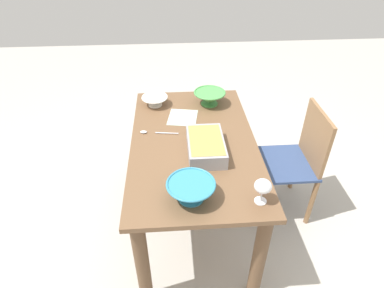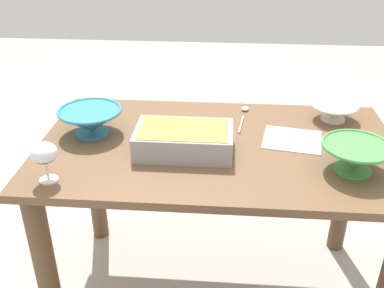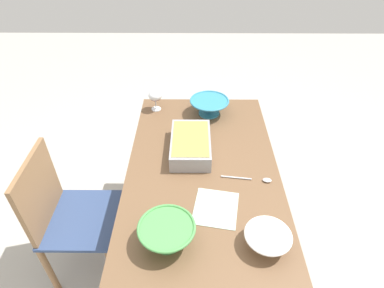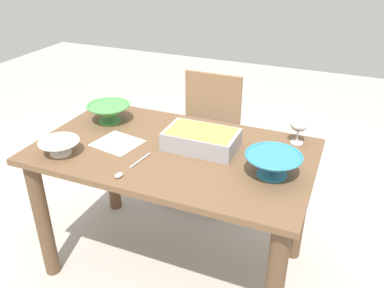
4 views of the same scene
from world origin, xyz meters
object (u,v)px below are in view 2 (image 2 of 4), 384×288
Objects in this scene: casserole_dish at (184,139)px; mixing_bowl at (334,111)px; dining_table at (217,177)px; napkin at (292,140)px; serving_bowl at (91,120)px; wine_glass at (44,155)px; small_bowl at (355,156)px; serving_spoon at (244,114)px.

mixing_bowl is (0.60, 0.32, -0.01)m from casserole_dish.
napkin is (0.28, 0.05, 0.15)m from dining_table.
wine_glass is at bearing -97.94° from serving_bowl.
dining_table is at bearing 161.55° from small_bowl.
serving_bowl is at bearing -179.65° from napkin.
dining_table is 7.02× the size of mixing_bowl.
dining_table is 5.37× the size of serving_spoon.
wine_glass is at bearing -139.10° from serving_spoon.
serving_spoon reaches higher than napkin.
dining_table is at bearing 27.75° from casserole_dish.
serving_bowl is at bearing 174.29° from dining_table.
wine_glass reaches higher than small_bowl.
serving_spoon is at bearing 55.71° from casserole_dish.
dining_table is at bearing -152.12° from mixing_bowl.
casserole_dish is 0.40m from serving_spoon.
serving_bowl is (-0.97, -0.20, 0.02)m from mixing_bowl.
wine_glass is at bearing -151.81° from mixing_bowl.
mixing_bowl is 0.78× the size of serving_bowl.
dining_table is 0.53m from small_bowl.
mixing_bowl is 0.76× the size of serving_spoon.
napkin is at bearing 0.35° from serving_bowl.
small_bowl is at bearing -8.71° from casserole_dish.
casserole_dish is 0.67m from mixing_bowl.
wine_glass is at bearing -171.98° from small_bowl.
mixing_bowl reaches higher than napkin.
wine_glass reaches higher than serving_spoon.
dining_table is 0.67m from wine_glass.
wine_glass is 0.64× the size of napkin.
mixing_bowl is at bearing 45.80° from napkin.
wine_glass is 1.16m from mixing_bowl.
casserole_dish is at bearing -16.94° from serving_bowl.
napkin is (0.18, -0.21, -0.01)m from serving_spoon.
serving_bowl reaches higher than mixing_bowl.
casserole_dish is at bearing -152.14° from mixing_bowl.
small_bowl is (0.58, -0.09, 0.01)m from casserole_dish.
serving_spoon is at bearing 68.88° from dining_table.
mixing_bowl is at bearing 11.68° from serving_bowl.
serving_bowl is at bearing -160.20° from serving_spoon.
casserole_dish is (-0.12, -0.06, 0.20)m from dining_table.
mixing_bowl is 0.82× the size of small_bowl.
serving_spoon is at bearing 177.64° from mixing_bowl.
wine_glass is 0.91m from napkin.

